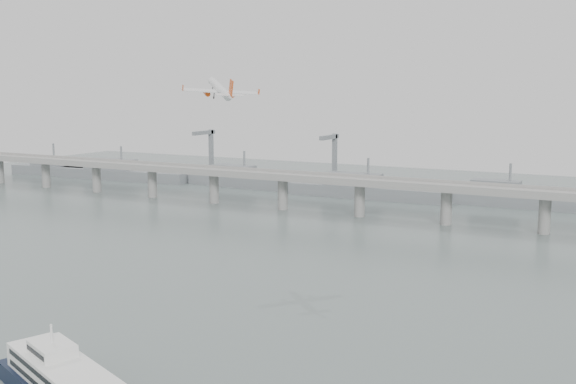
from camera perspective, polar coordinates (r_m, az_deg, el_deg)
The scene contains 4 objects.
ground at distance 204.15m, azimuth -7.38°, elevation -12.14°, with size 900.00×900.00×0.00m, color slate.
bridge at distance 376.64m, azimuth 10.18°, elevation 0.20°, with size 800.00×22.00×23.90m.
distant_fleet at distance 502.05m, azimuth -4.52°, elevation 1.10°, with size 453.00×60.90×40.00m.
airliner at distance 275.49m, azimuth -5.75°, elevation 8.63°, with size 28.84×27.46×11.24m.
Camera 1 is at (110.83, -155.42, 72.38)m, focal length 42.00 mm.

